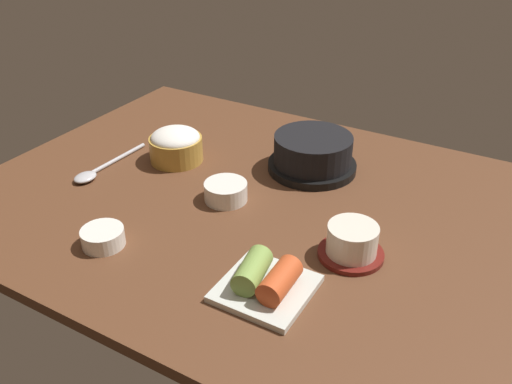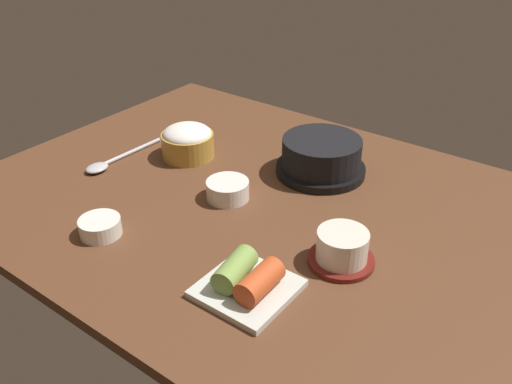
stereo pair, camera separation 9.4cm
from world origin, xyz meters
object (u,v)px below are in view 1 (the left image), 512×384
object	(u,v)px
side_bowl_near	(103,237)
tea_cup_with_saucer	(352,242)
stone_pot	(313,153)
spoon	(96,171)
rice_bowl	(176,145)
kimchi_plate	(266,281)
banchan_cup_center	(226,191)

from	to	relation	value
side_bowl_near	tea_cup_with_saucer	bearing A→B (deg)	25.76
stone_pot	side_bowl_near	xyz separation A→B (cm)	(-17.80, -38.86, -2.06)
spoon	stone_pot	bearing A→B (deg)	32.56
rice_bowl	tea_cup_with_saucer	distance (cm)	43.88
rice_bowl	kimchi_plate	world-z (taller)	rice_bowl
side_bowl_near	spoon	bearing A→B (deg)	137.15
spoon	rice_bowl	bearing A→B (deg)	51.32
stone_pot	side_bowl_near	world-z (taller)	stone_pot
banchan_cup_center	spoon	size ratio (longest dim) A/B	0.40
tea_cup_with_saucer	side_bowl_near	xyz separation A→B (cm)	(-34.64, -16.71, -1.05)
kimchi_plate	side_bowl_near	world-z (taller)	kimchi_plate
banchan_cup_center	side_bowl_near	distance (cm)	22.92
stone_pot	side_bowl_near	bearing A→B (deg)	-114.60
stone_pot	spoon	world-z (taller)	stone_pot
kimchi_plate	spoon	world-z (taller)	kimchi_plate
stone_pot	spoon	size ratio (longest dim) A/B	0.90
kimchi_plate	side_bowl_near	xyz separation A→B (cm)	(-27.35, -3.17, -0.30)
tea_cup_with_saucer	banchan_cup_center	world-z (taller)	tea_cup_with_saucer
banchan_cup_center	kimchi_plate	size ratio (longest dim) A/B	0.62
stone_pot	kimchi_plate	size ratio (longest dim) A/B	1.39
stone_pot	banchan_cup_center	bearing A→B (deg)	-115.28
side_bowl_near	rice_bowl	bearing A→B (deg)	104.63
tea_cup_with_saucer	spoon	size ratio (longest dim) A/B	0.53
kimchi_plate	side_bowl_near	distance (cm)	27.53
stone_pot	spoon	bearing A→B (deg)	-147.44
rice_bowl	side_bowl_near	xyz separation A→B (cm)	(7.52, -28.82, -1.91)
tea_cup_with_saucer	banchan_cup_center	size ratio (longest dim) A/B	1.32
stone_pot	spoon	distance (cm)	42.05
tea_cup_with_saucer	side_bowl_near	size ratio (longest dim) A/B	1.50
kimchi_plate	spoon	distance (cm)	46.80
banchan_cup_center	stone_pot	bearing A→B (deg)	64.72
rice_bowl	side_bowl_near	size ratio (longest dim) A/B	1.57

